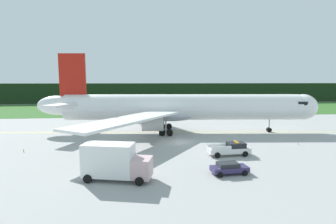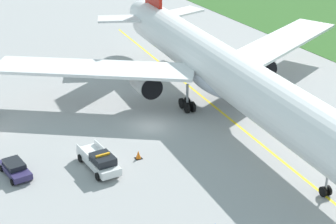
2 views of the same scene
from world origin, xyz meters
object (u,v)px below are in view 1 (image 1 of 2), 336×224
object	(u,v)px
airliner	(178,108)
apron_cone	(221,145)
catering_truck	(115,161)
staff_car	(229,168)
ops_pickup_truck	(230,149)

from	to	relation	value
airliner	apron_cone	bearing A→B (deg)	-69.40
airliner	apron_cone	xyz separation A→B (m)	(4.80, -12.77, -4.53)
catering_truck	staff_car	size ratio (longest dim) A/B	1.76
ops_pickup_truck	catering_truck	bearing A→B (deg)	-153.15
ops_pickup_truck	apron_cone	size ratio (longest dim) A/B	7.20
catering_truck	staff_car	bearing A→B (deg)	2.37
catering_truck	staff_car	xyz separation A→B (m)	(12.41, 0.51, -1.29)
staff_car	apron_cone	size ratio (longest dim) A/B	5.17
airliner	staff_car	size ratio (longest dim) A/B	13.15
ops_pickup_truck	staff_car	distance (m)	7.56
airliner	apron_cone	distance (m)	14.38
ops_pickup_truck	catering_truck	distance (m)	16.87
airliner	ops_pickup_truck	world-z (taller)	airliner
ops_pickup_truck	airliner	bearing A→B (deg)	106.42
airliner	staff_car	bearing A→B (deg)	-84.42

